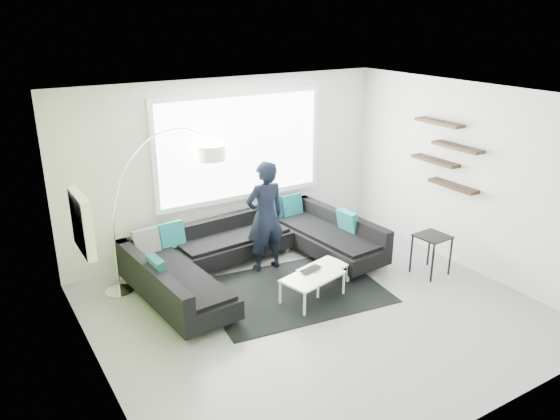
% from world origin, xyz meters
% --- Properties ---
extents(ground, '(5.50, 5.50, 0.00)m').
position_xyz_m(ground, '(0.00, 0.00, 0.00)').
color(ground, gray).
rests_on(ground, ground).
extents(room_shell, '(5.54, 5.04, 2.82)m').
position_xyz_m(room_shell, '(0.04, 0.21, 1.81)').
color(room_shell, silver).
rests_on(room_shell, ground).
extents(sectional_sofa, '(3.67, 2.45, 0.76)m').
position_xyz_m(sectional_sofa, '(-0.16, 1.31, 0.33)').
color(sectional_sofa, black).
rests_on(sectional_sofa, ground).
extents(rug, '(2.64, 2.07, 0.01)m').
position_xyz_m(rug, '(0.04, 0.60, 0.01)').
color(rug, black).
rests_on(rug, ground).
extents(coffee_table, '(1.23, 0.89, 0.36)m').
position_xyz_m(coffee_table, '(0.31, 0.40, 0.18)').
color(coffee_table, white).
rests_on(coffee_table, ground).
extents(arc_lamp, '(2.20, 1.33, 2.18)m').
position_xyz_m(arc_lamp, '(-2.08, 1.83, 1.09)').
color(arc_lamp, silver).
rests_on(arc_lamp, ground).
extents(side_table, '(0.48, 0.48, 0.62)m').
position_xyz_m(side_table, '(2.10, 0.01, 0.31)').
color(side_table, black).
rests_on(side_table, ground).
extents(person, '(0.64, 0.44, 1.71)m').
position_xyz_m(person, '(0.07, 1.45, 0.86)').
color(person, black).
rests_on(person, ground).
extents(laptop, '(0.44, 0.37, 0.03)m').
position_xyz_m(laptop, '(0.21, 0.37, 0.38)').
color(laptop, black).
rests_on(laptop, coffee_table).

